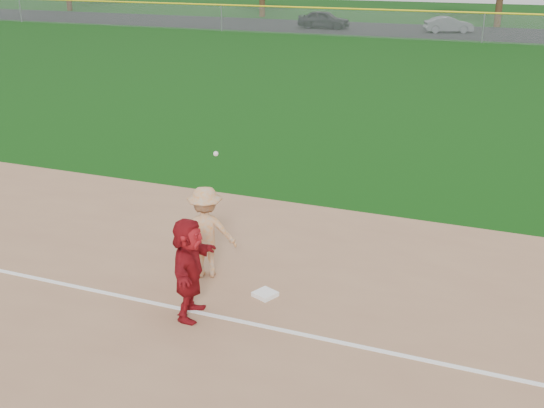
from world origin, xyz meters
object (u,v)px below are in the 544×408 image
at_px(first_base, 265,294).
at_px(car_left, 324,19).
at_px(base_runner, 189,268).
at_px(car_mid, 448,25).

height_order(first_base, car_left, car_left).
xyz_separation_m(base_runner, car_mid, (-2.62, 46.35, -0.30)).
xyz_separation_m(first_base, car_mid, (-3.52, 45.22, 0.56)).
bearing_deg(car_left, first_base, -163.51).
bearing_deg(car_mid, first_base, 162.75).
distance_m(first_base, car_mid, 45.37).
xyz_separation_m(first_base, car_left, (-13.42, 44.55, 0.67)).
relative_size(car_left, car_mid, 1.14).
bearing_deg(first_base, base_runner, -128.92).
distance_m(first_base, base_runner, 1.68).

